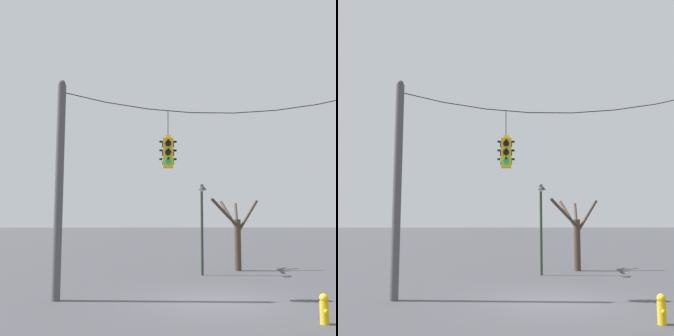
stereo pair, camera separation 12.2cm
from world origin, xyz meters
TOP-DOWN VIEW (x-y plane):
  - ground_plane at (0.00, 0.00)m, footprint 200.00×200.00m
  - utility_pole_left at (-5.14, 0.30)m, footprint 0.28×0.28m
  - span_wire at (-0.00, 0.30)m, footprint 10.29×0.03m
  - traffic_light_over_intersection at (-1.53, 0.30)m, footprint 0.58×0.58m
  - street_lamp at (0.28, 5.96)m, footprint 0.38×0.67m
  - bare_tree at (2.21, 7.83)m, footprint 2.70×2.52m
  - fire_hydrant at (2.26, -2.99)m, footprint 0.22×0.30m

SIDE VIEW (x-z plane):
  - ground_plane at x=0.00m, z-range 0.00..0.00m
  - fire_hydrant at x=2.26m, z-range 0.01..0.76m
  - bare_tree at x=2.21m, z-range 0.11..3.75m
  - street_lamp at x=0.28m, z-range 0.78..4.99m
  - utility_pole_left at x=-5.14m, z-range -0.01..7.29m
  - traffic_light_over_intersection at x=-1.53m, z-range 3.86..5.81m
  - span_wire at x=0.00m, z-range 6.09..6.79m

